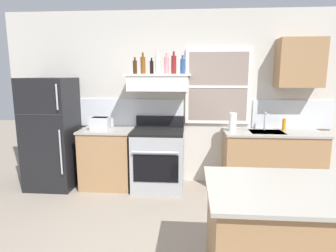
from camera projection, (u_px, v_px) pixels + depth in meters
The scene contains 19 objects.
back_wall at pixel (178, 99), 4.52m from camera, with size 5.40×0.11×2.70m.
refrigerator at pixel (52, 133), 4.38m from camera, with size 0.70×0.72×1.69m.
counter_left_of_stove at pixel (108, 158), 4.44m from camera, with size 0.79×0.63×0.91m.
toaster at pixel (100, 123), 4.31m from camera, with size 0.30×0.20×0.19m.
stove_range at pixel (158, 159), 4.34m from camera, with size 0.76×0.69×1.09m.
range_hood_shelf at pixel (159, 82), 4.23m from camera, with size 0.96×0.52×0.24m.
bottle_brown_stout at pixel (135, 67), 4.23m from camera, with size 0.06×0.06×0.24m.
bottle_amber_wine at pixel (143, 65), 4.20m from camera, with size 0.07×0.07×0.31m.
bottle_balsamic_dark at pixel (152, 67), 4.25m from camera, with size 0.06×0.06×0.24m.
bottle_clear_tall at pixel (158, 64), 4.14m from camera, with size 0.06×0.06×0.33m.
bottle_rose_pink at pixel (167, 65), 4.19m from camera, with size 0.07×0.07×0.30m.
bottle_red_label_wine at pixel (174, 64), 4.15m from camera, with size 0.07×0.07×0.32m.
bottle_blue_liqueur at pixel (182, 66), 4.18m from camera, with size 0.07×0.07×0.27m.
counter_right_with_sink at pixel (271, 161), 4.25m from camera, with size 1.43×0.63×0.91m.
sink_faucet at pixel (265, 119), 4.24m from camera, with size 0.03×0.17×0.28m.
paper_towel_roll at pixel (233, 122), 4.19m from camera, with size 0.11×0.11×0.27m, color white.
dish_soap_bottle at pixel (284, 125), 4.24m from camera, with size 0.06×0.06×0.18m, color orange.
kitchen_island at pixel (297, 243), 2.19m from camera, with size 1.40×0.90×0.91m.
upper_cabinet_right at pixel (300, 63), 4.11m from camera, with size 0.64×0.32×0.70m.
Camera 1 is at (0.22, -2.30, 1.74)m, focal length 30.39 mm.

